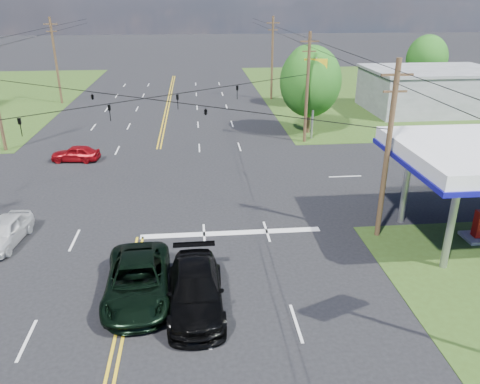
{
  "coord_description": "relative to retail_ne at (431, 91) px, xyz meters",
  "views": [
    {
      "loc": [
        3.26,
        -19.03,
        12.2
      ],
      "look_at": [
        5.69,
        6.0,
        1.63
      ],
      "focal_mm": 35.0,
      "sensor_mm": 36.0,
      "label": 1
    }
  ],
  "objects": [
    {
      "name": "retail_ne",
      "position": [
        0.0,
        0.0,
        0.0
      ],
      "size": [
        14.0,
        10.0,
        4.4
      ],
      "primitive_type": "cube",
      "color": "slate",
      "rests_on": "ground"
    },
    {
      "name": "ground",
      "position": [
        -30.0,
        -20.0,
        -2.2
      ],
      "size": [
        280.0,
        280.0,
        0.0
      ],
      "primitive_type": "plane",
      "color": "black",
      "rests_on": "ground"
    },
    {
      "name": "span_wire_signals",
      "position": [
        -30.0,
        -20.0,
        3.8
      ],
      "size": [
        26.0,
        18.0,
        1.13
      ],
      "color": "black",
      "rests_on": "ground"
    },
    {
      "name": "grass_ne",
      "position": [
        5.0,
        12.0,
        -2.2
      ],
      "size": [
        46.0,
        48.0,
        0.03
      ],
      "primitive_type": "cube",
      "color": "#2D4415",
      "rests_on": "ground"
    },
    {
      "name": "stop_bar",
      "position": [
        -25.0,
        -28.0,
        -2.2
      ],
      "size": [
        10.0,
        0.5,
        0.02
      ],
      "primitive_type": "cube",
      "color": "silver",
      "rests_on": "ground"
    },
    {
      "name": "polesign_ne",
      "position": [
        -16.12,
        -10.0,
        3.36
      ],
      "size": [
        1.99,
        0.78,
        7.28
      ],
      "color": "#A5A5AA",
      "rests_on": "ground"
    },
    {
      "name": "tree_far_r",
      "position": [
        4.0,
        10.0,
        2.34
      ],
      "size": [
        5.32,
        5.32,
        7.63
      ],
      "color": "#3F2A1A",
      "rests_on": "ground"
    },
    {
      "name": "pole_left_far",
      "position": [
        -43.0,
        8.0,
        2.97
      ],
      "size": [
        1.6,
        0.28,
        10.0
      ],
      "color": "#3F2A1A",
      "rests_on": "ground"
    },
    {
      "name": "pole_ne",
      "position": [
        -17.0,
        -11.0,
        2.72
      ],
      "size": [
        1.6,
        0.28,
        9.5
      ],
      "color": "#3F2A1A",
      "rests_on": "ground"
    },
    {
      "name": "pole_se",
      "position": [
        -17.0,
        -29.0,
        2.72
      ],
      "size": [
        1.6,
        0.28,
        9.5
      ],
      "color": "#3F2A1A",
      "rests_on": "ground"
    },
    {
      "name": "tree_right_a",
      "position": [
        -16.0,
        -8.0,
        2.67
      ],
      "size": [
        5.7,
        5.7,
        8.18
      ],
      "color": "#3F2A1A",
      "rests_on": "ground"
    },
    {
      "name": "power_lines",
      "position": [
        -30.0,
        -22.0,
        6.4
      ],
      "size": [
        26.04,
        100.0,
        0.64
      ],
      "color": "black",
      "rests_on": "ground"
    },
    {
      "name": "pole_right_far",
      "position": [
        -17.0,
        8.0,
        2.97
      ],
      "size": [
        1.6,
        0.28,
        10.0
      ],
      "color": "#3F2A1A",
      "rests_on": "ground"
    },
    {
      "name": "suv_black",
      "position": [
        -27.0,
        -34.49,
        -1.37
      ],
      "size": [
        2.37,
        5.72,
        1.65
      ],
      "primitive_type": "imported",
      "rotation": [
        0.0,
        0.0,
        0.01
      ],
      "color": "black",
      "rests_on": "ground"
    },
    {
      "name": "pickup_white",
      "position": [
        -37.01,
        -28.0,
        -1.48
      ],
      "size": [
        2.14,
        4.36,
        1.43
      ],
      "primitive_type": "imported",
      "rotation": [
        0.0,
        0.0,
        -0.11
      ],
      "color": "silver",
      "rests_on": "ground"
    },
    {
      "name": "pickup_dkgreen",
      "position": [
        -29.5,
        -33.51,
        -1.38
      ],
      "size": [
        3.02,
        6.06,
        1.65
      ],
      "primitive_type": "imported",
      "rotation": [
        0.0,
        0.0,
        0.05
      ],
      "color": "black",
      "rests_on": "ground"
    },
    {
      "name": "sedan_far",
      "position": [
        -6.5,
        -15.23,
        -1.54
      ],
      "size": [
        4.75,
        2.46,
        1.32
      ],
      "primitive_type": "imported",
      "rotation": [
        0.0,
        0.0,
        -1.43
      ],
      "color": "#ACACB1",
      "rests_on": "ground"
    },
    {
      "name": "sedan_red",
      "position": [
        -36.35,
        -14.5,
        -1.56
      ],
      "size": [
        3.9,
        1.93,
        1.28
      ],
      "primitive_type": "imported",
      "rotation": [
        0.0,
        0.0,
        -1.69
      ],
      "color": "maroon",
      "rests_on": "ground"
    },
    {
      "name": "tree_right_b",
      "position": [
        -13.5,
        4.0,
        2.02
      ],
      "size": [
        4.94,
        4.94,
        7.09
      ],
      "color": "#3F2A1A",
      "rests_on": "ground"
    }
  ]
}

